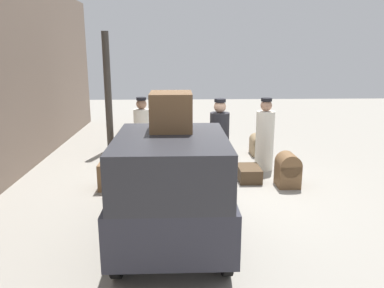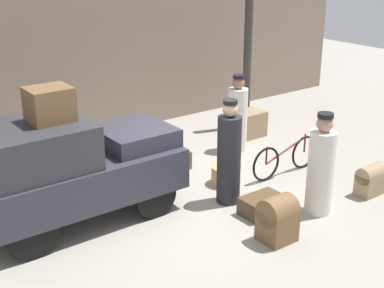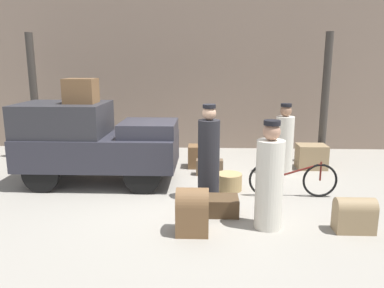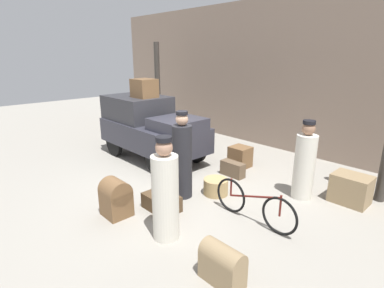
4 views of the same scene
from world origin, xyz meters
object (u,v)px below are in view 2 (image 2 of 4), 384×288
at_px(suitcase_small_leather, 372,179).
at_px(suitcase_tan_flat, 176,162).
at_px(porter_with_bicycle, 229,156).
at_px(trunk_umber_medium, 262,205).
at_px(bicycle, 286,157).
at_px(trunk_large_brown, 146,151).
at_px(porter_carrying_trunk, 321,169).
at_px(trunk_on_truck_roof, 49,104).
at_px(wicker_basket, 225,175).
at_px(truck, 67,167).
at_px(trunk_wicker_pale, 249,124).
at_px(trunk_barrel_dark, 278,218).
at_px(porter_standing_middle, 237,117).

height_order(suitcase_small_leather, suitcase_tan_flat, suitcase_small_leather).
height_order(porter_with_bicycle, trunk_umber_medium, porter_with_bicycle).
distance_m(bicycle, trunk_large_brown, 2.75).
bearing_deg(porter_carrying_trunk, suitcase_tan_flat, 107.85).
xyz_separation_m(suitcase_small_leather, trunk_on_truck_roof, (-4.87, 2.24, 1.69)).
xyz_separation_m(wicker_basket, trunk_on_truck_roof, (-3.07, 0.38, 1.80)).
height_order(truck, porter_carrying_trunk, truck).
distance_m(bicycle, trunk_on_truck_roof, 4.63).
xyz_separation_m(porter_carrying_trunk, trunk_wicker_pale, (1.60, 3.44, -0.48)).
bearing_deg(porter_with_bicycle, bicycle, 8.03).
relative_size(trunk_large_brown, trunk_wicker_pale, 0.79).
bearing_deg(trunk_umber_medium, trunk_wicker_pale, 51.12).
bearing_deg(trunk_large_brown, trunk_wicker_pale, 0.26).
bearing_deg(bicycle, trunk_barrel_dark, -138.75).
xyz_separation_m(wicker_basket, trunk_large_brown, (-0.66, 1.67, 0.10)).
xyz_separation_m(porter_with_bicycle, trunk_umber_medium, (0.16, -0.68, -0.68)).
distance_m(bicycle, porter_with_bicycle, 1.71).
bearing_deg(suitcase_small_leather, trunk_umber_medium, 163.79).
bearing_deg(trunk_barrel_dark, suitcase_tan_flat, 84.71).
xyz_separation_m(bicycle, wicker_basket, (-1.20, 0.34, -0.17)).
height_order(porter_carrying_trunk, trunk_barrel_dark, porter_carrying_trunk).
distance_m(wicker_basket, trunk_on_truck_roof, 3.58).
height_order(trunk_umber_medium, trunk_large_brown, trunk_large_brown).
xyz_separation_m(trunk_large_brown, trunk_wicker_pale, (2.77, 0.01, 0.02)).
bearing_deg(trunk_barrel_dark, bicycle, 41.25).
height_order(suitcase_small_leather, trunk_on_truck_roof, trunk_on_truck_roof).
height_order(bicycle, trunk_umber_medium, bicycle).
bearing_deg(trunk_umber_medium, porter_with_bicycle, 103.03).
height_order(wicker_basket, trunk_large_brown, trunk_large_brown).
xyz_separation_m(wicker_basket, porter_standing_middle, (1.32, 1.20, 0.57)).
bearing_deg(trunk_wicker_pale, porter_with_bicycle, -138.22).
relative_size(wicker_basket, trunk_large_brown, 0.95).
bearing_deg(porter_carrying_trunk, trunk_on_truck_roof, 149.20).
bearing_deg(wicker_basket, bicycle, -15.86).
relative_size(suitcase_tan_flat, trunk_wicker_pale, 0.88).
distance_m(wicker_basket, trunk_large_brown, 1.80).
distance_m(wicker_basket, suitcase_tan_flat, 1.11).
distance_m(trunk_umber_medium, trunk_barrel_dark, 0.87).
bearing_deg(trunk_barrel_dark, suitcase_small_leather, 3.07).
relative_size(trunk_large_brown, trunk_barrel_dark, 0.77).
distance_m(suitcase_tan_flat, trunk_large_brown, 0.70).
distance_m(porter_standing_middle, suitcase_tan_flat, 1.81).
bearing_deg(trunk_wicker_pale, wicker_basket, -141.30).
height_order(truck, suitcase_small_leather, truck).
height_order(porter_with_bicycle, trunk_wicker_pale, porter_with_bicycle).
height_order(wicker_basket, trunk_barrel_dark, trunk_barrel_dark).
bearing_deg(truck, wicker_basket, -7.51).
xyz_separation_m(porter_carrying_trunk, porter_standing_middle, (0.82, 2.95, -0.03)).
distance_m(porter_with_bicycle, trunk_large_brown, 2.33).
distance_m(wicker_basket, trunk_wicker_pale, 2.70).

